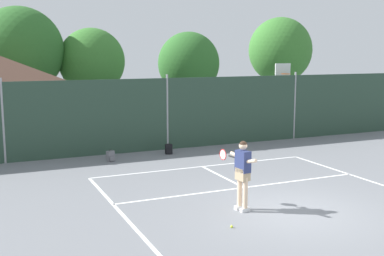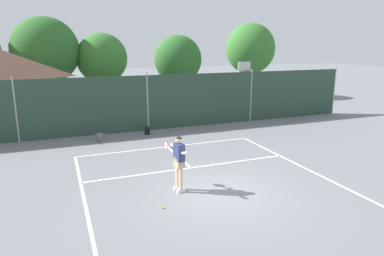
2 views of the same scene
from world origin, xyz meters
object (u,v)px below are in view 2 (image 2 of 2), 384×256
(basketball_hoop, at_px, (244,81))
(tennis_player, at_px, (179,158))
(backpack_black, at_px, (147,131))
(tennis_ball, at_px, (163,207))
(backpack_grey, at_px, (99,137))

(basketball_hoop, xyz_separation_m, tennis_player, (-8.12, -10.16, -1.20))
(basketball_hoop, bearing_deg, backpack_black, -159.47)
(tennis_player, bearing_deg, basketball_hoop, 51.40)
(basketball_hoop, relative_size, backpack_black, 7.67)
(basketball_hoop, relative_size, tennis_ball, 53.79)
(tennis_player, bearing_deg, backpack_black, 83.62)
(tennis_ball, height_order, backpack_grey, backpack_grey)
(basketball_hoop, relative_size, backpack_grey, 7.67)
(basketball_hoop, bearing_deg, tennis_player, -128.60)
(tennis_player, relative_size, tennis_ball, 28.10)
(basketball_hoop, xyz_separation_m, tennis_ball, (-8.97, -11.19, -2.28))
(tennis_player, bearing_deg, tennis_ball, -129.87)
(backpack_black, bearing_deg, backpack_grey, -171.98)
(tennis_ball, xyz_separation_m, backpack_black, (1.69, 8.46, 0.16))
(tennis_player, relative_size, backpack_black, 4.01)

